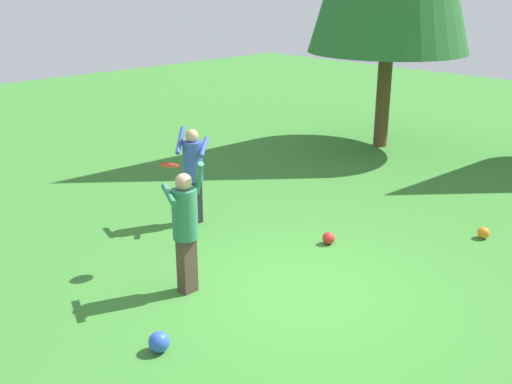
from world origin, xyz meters
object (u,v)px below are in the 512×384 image
(person_thrower, at_px, (185,223))
(person_catcher, at_px, (193,168))
(ball_orange, at_px, (483,233))
(ball_blue, at_px, (159,342))
(frisbee, at_px, (169,165))
(ball_red, at_px, (329,238))

(person_thrower, distance_m, person_catcher, 2.46)
(person_thrower, relative_size, ball_orange, 9.58)
(ball_blue, height_order, ball_orange, ball_blue)
(person_thrower, xyz_separation_m, ball_blue, (0.89, -1.12, -0.89))
(frisbee, height_order, ball_blue, frisbee)
(person_thrower, distance_m, ball_orange, 5.09)
(ball_red, height_order, ball_orange, ball_red)
(person_catcher, distance_m, frisbee, 1.72)
(person_thrower, relative_size, ball_blue, 7.58)
(ball_blue, height_order, ball_red, ball_blue)
(frisbee, distance_m, ball_orange, 5.27)
(ball_red, bearing_deg, person_thrower, -98.27)
(frisbee, xyz_separation_m, ball_orange, (2.84, 4.20, -1.44))
(person_thrower, bearing_deg, ball_red, -73.24)
(frisbee, xyz_separation_m, ball_red, (1.18, 2.21, -1.44))
(person_thrower, height_order, ball_blue, person_thrower)
(person_catcher, bearing_deg, person_thrower, 8.86)
(person_catcher, bearing_deg, ball_blue, 5.06)
(person_catcher, bearing_deg, ball_red, 73.46)
(frisbee, distance_m, ball_red, 2.89)
(ball_red, bearing_deg, frisbee, -118.23)
(ball_blue, xyz_separation_m, ball_orange, (1.14, 5.70, -0.03))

